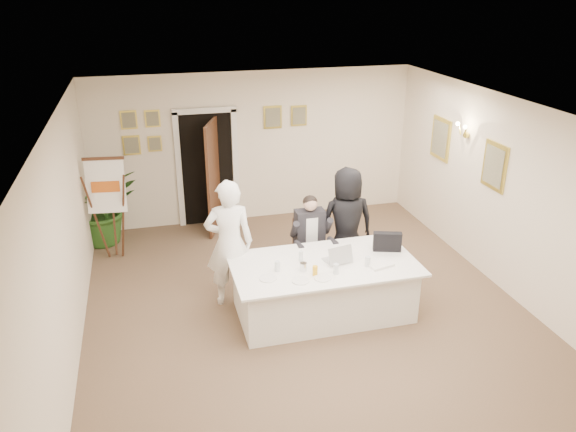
# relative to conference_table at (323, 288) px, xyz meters

# --- Properties ---
(floor) EXTENTS (7.00, 7.00, 0.00)m
(floor) POSITION_rel_conference_table_xyz_m (-0.20, 0.11, -0.39)
(floor) COLOR brown
(floor) RESTS_ON ground
(ceiling) EXTENTS (6.00, 7.00, 0.02)m
(ceiling) POSITION_rel_conference_table_xyz_m (-0.20, 0.11, 2.41)
(ceiling) COLOR white
(ceiling) RESTS_ON wall_back
(wall_back) EXTENTS (6.00, 0.10, 2.80)m
(wall_back) POSITION_rel_conference_table_xyz_m (-0.20, 3.61, 1.01)
(wall_back) COLOR #F1EACB
(wall_back) RESTS_ON floor
(wall_front) EXTENTS (6.00, 0.10, 2.80)m
(wall_front) POSITION_rel_conference_table_xyz_m (-0.20, -3.39, 1.01)
(wall_front) COLOR #F1EACB
(wall_front) RESTS_ON floor
(wall_left) EXTENTS (0.10, 7.00, 2.80)m
(wall_left) POSITION_rel_conference_table_xyz_m (-3.20, 0.11, 1.01)
(wall_left) COLOR #F1EACB
(wall_left) RESTS_ON floor
(wall_right) EXTENTS (0.10, 7.00, 2.80)m
(wall_right) POSITION_rel_conference_table_xyz_m (2.80, 0.11, 1.01)
(wall_right) COLOR #F1EACB
(wall_right) RESTS_ON floor
(doorway) EXTENTS (1.14, 0.86, 2.20)m
(doorway) POSITION_rel_conference_table_xyz_m (-1.08, 3.43, 0.65)
(doorway) COLOR black
(doorway) RESTS_ON floor
(pictures_back_wall) EXTENTS (3.40, 0.06, 0.80)m
(pictures_back_wall) POSITION_rel_conference_table_xyz_m (-1.00, 3.58, 1.46)
(pictures_back_wall) COLOR gold
(pictures_back_wall) RESTS_ON wall_back
(pictures_right_wall) EXTENTS (0.06, 2.20, 0.80)m
(pictures_right_wall) POSITION_rel_conference_table_xyz_m (2.77, 1.31, 1.36)
(pictures_right_wall) COLOR gold
(pictures_right_wall) RESTS_ON wall_right
(wall_sconce) EXTENTS (0.20, 0.30, 0.24)m
(wall_sconce) POSITION_rel_conference_table_xyz_m (2.70, 1.31, 1.71)
(wall_sconce) COLOR gold
(wall_sconce) RESTS_ON wall_right
(conference_table) EXTENTS (2.49, 1.33, 0.78)m
(conference_table) POSITION_rel_conference_table_xyz_m (0.00, 0.00, 0.00)
(conference_table) COLOR white
(conference_table) RESTS_ON floor
(seated_man) EXTENTS (0.66, 0.70, 1.39)m
(seated_man) POSITION_rel_conference_table_xyz_m (0.09, 0.93, 0.30)
(seated_man) COLOR black
(seated_man) RESTS_ON floor
(flip_chart) EXTENTS (0.61, 0.41, 1.72)m
(flip_chart) POSITION_rel_conference_table_xyz_m (-2.82, 2.47, 0.40)
(flip_chart) COLOR #391F12
(flip_chart) RESTS_ON floor
(standing_man) EXTENTS (0.71, 0.50, 1.85)m
(standing_man) POSITION_rel_conference_table_xyz_m (-1.18, 0.61, 0.53)
(standing_man) COLOR white
(standing_man) RESTS_ON floor
(standing_woman) EXTENTS (0.86, 0.58, 1.73)m
(standing_woman) POSITION_rel_conference_table_xyz_m (0.69, 1.01, 0.47)
(standing_woman) COLOR black
(standing_woman) RESTS_ON floor
(potted_palm) EXTENTS (1.52, 1.44, 1.33)m
(potted_palm) POSITION_rel_conference_table_xyz_m (-3.00, 3.17, 0.27)
(potted_palm) COLOR #27551C
(potted_palm) RESTS_ON floor
(laptop) EXTENTS (0.42, 0.43, 0.28)m
(laptop) POSITION_rel_conference_table_xyz_m (0.20, 0.03, 0.52)
(laptop) COLOR #B7BABC
(laptop) RESTS_ON conference_table
(laptop_bag) EXTENTS (0.40, 0.22, 0.27)m
(laptop_bag) POSITION_rel_conference_table_xyz_m (0.97, 0.14, 0.52)
(laptop_bag) COLOR black
(laptop_bag) RESTS_ON conference_table
(paper_stack) EXTENTS (0.37, 0.30, 0.03)m
(paper_stack) POSITION_rel_conference_table_xyz_m (0.69, -0.26, 0.40)
(paper_stack) COLOR white
(paper_stack) RESTS_ON conference_table
(plate_left) EXTENTS (0.26, 0.26, 0.01)m
(plate_left) POSITION_rel_conference_table_xyz_m (-0.82, -0.23, 0.39)
(plate_left) COLOR white
(plate_left) RESTS_ON conference_table
(plate_mid) EXTENTS (0.27, 0.27, 0.01)m
(plate_mid) POSITION_rel_conference_table_xyz_m (-0.44, -0.39, 0.39)
(plate_mid) COLOR white
(plate_mid) RESTS_ON conference_table
(plate_near) EXTENTS (0.23, 0.23, 0.01)m
(plate_near) POSITION_rel_conference_table_xyz_m (-0.15, -0.40, 0.39)
(plate_near) COLOR white
(plate_near) RESTS_ON conference_table
(glass_a) EXTENTS (0.08, 0.08, 0.14)m
(glass_a) POSITION_rel_conference_table_xyz_m (-0.66, -0.06, 0.45)
(glass_a) COLOR silver
(glass_a) RESTS_ON conference_table
(glass_b) EXTENTS (0.08, 0.08, 0.14)m
(glass_b) POSITION_rel_conference_table_xyz_m (0.05, -0.32, 0.45)
(glass_b) COLOR silver
(glass_b) RESTS_ON conference_table
(glass_c) EXTENTS (0.08, 0.08, 0.14)m
(glass_c) POSITION_rel_conference_table_xyz_m (0.53, -0.23, 0.45)
(glass_c) COLOR silver
(glass_c) RESTS_ON conference_table
(glass_d) EXTENTS (0.07, 0.07, 0.14)m
(glass_d) POSITION_rel_conference_table_xyz_m (-0.28, 0.15, 0.45)
(glass_d) COLOR silver
(glass_d) RESTS_ON conference_table
(oj_glass) EXTENTS (0.07, 0.07, 0.13)m
(oj_glass) POSITION_rel_conference_table_xyz_m (-0.22, -0.29, 0.45)
(oj_glass) COLOR gold
(oj_glass) RESTS_ON conference_table
(steel_jug) EXTENTS (0.10, 0.10, 0.11)m
(steel_jug) POSITION_rel_conference_table_xyz_m (-0.33, -0.13, 0.44)
(steel_jug) COLOR silver
(steel_jug) RESTS_ON conference_table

